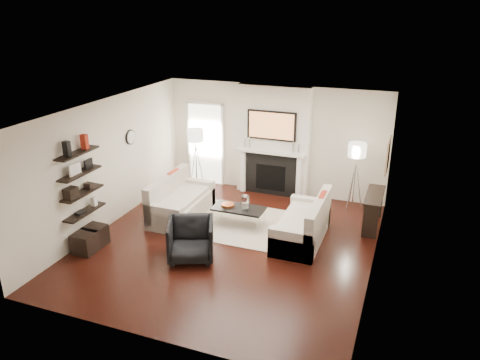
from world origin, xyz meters
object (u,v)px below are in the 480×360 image
(coffee_table, at_px, (239,209))
(loveseat_left_base, at_px, (182,208))
(loveseat_right_base, at_px, (301,231))
(lamp_right_shade, at_px, (357,150))
(ottoman_near, at_px, (95,236))
(armchair, at_px, (191,238))
(lamp_left_shade, at_px, (195,135))

(coffee_table, bearing_deg, loveseat_left_base, -178.67)
(loveseat_right_base, bearing_deg, lamp_right_shade, 67.83)
(ottoman_near, bearing_deg, armchair, 5.83)
(armchair, xyz_separation_m, lamp_left_shade, (-1.39, 3.14, 1.03))
(lamp_left_shade, relative_size, ottoman_near, 1.00)
(loveseat_left_base, distance_m, coffee_table, 1.37)
(armchair, height_order, ottoman_near, armchair)
(loveseat_right_base, height_order, coffee_table, same)
(armchair, distance_m, ottoman_near, 2.03)
(loveseat_right_base, bearing_deg, loveseat_left_base, 177.19)
(ottoman_near, bearing_deg, lamp_left_shade, 79.50)
(loveseat_right_base, height_order, armchair, armchair)
(coffee_table, relative_size, lamp_right_shade, 2.75)
(lamp_left_shade, bearing_deg, coffee_table, -41.73)
(lamp_right_shade, bearing_deg, ottoman_near, -142.24)
(loveseat_right_base, relative_size, lamp_right_shade, 4.50)
(coffee_table, xyz_separation_m, lamp_left_shade, (-1.73, 1.55, 1.05))
(armchair, relative_size, ottoman_near, 2.11)
(armchair, bearing_deg, ottoman_near, 162.71)
(loveseat_left_base, xyz_separation_m, coffee_table, (1.35, 0.03, 0.19))
(loveseat_right_base, height_order, ottoman_near, loveseat_right_base)
(armchair, distance_m, lamp_left_shade, 3.58)
(ottoman_near, bearing_deg, loveseat_right_base, 23.49)
(loveseat_right_base, bearing_deg, lamp_left_shade, 151.39)
(coffee_table, height_order, lamp_right_shade, lamp_right_shade)
(loveseat_left_base, bearing_deg, armchair, -57.21)
(armchair, height_order, lamp_left_shade, lamp_left_shade)
(loveseat_left_base, relative_size, coffee_table, 1.64)
(loveseat_left_base, bearing_deg, ottoman_near, -119.46)
(loveseat_left_base, relative_size, lamp_left_shade, 4.50)
(loveseat_left_base, height_order, lamp_right_shade, lamp_right_shade)
(coffee_table, bearing_deg, ottoman_near, -142.57)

